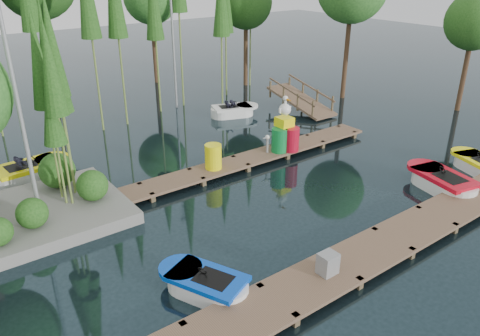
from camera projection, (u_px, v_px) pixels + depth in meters
ground_plane at (237, 207)px, 15.40m from camera, size 90.00×90.00×0.00m
near_dock at (340, 268)px, 12.01m from camera, size 18.00×1.50×0.50m
far_dock at (219, 168)px, 17.67m from camera, size 15.00×1.20×0.50m
lamp_island at (15, 91)px, 12.47m from camera, size 0.30×0.30×7.25m
lamp_rear at (172, 27)px, 23.85m from camera, size 0.30×0.30×7.25m
ramp at (301, 100)px, 24.80m from camera, size 1.50×3.94×1.49m
boat_blue at (206, 285)px, 11.39m from camera, size 1.98×2.65×0.81m
boat_red at (442, 183)px, 16.45m from camera, size 1.82×3.00×0.94m
boat_yellow_near at (479, 165)px, 17.88m from camera, size 1.84×2.70×0.83m
boat_yellow_far at (30, 171)px, 17.24m from camera, size 2.95×1.54×1.42m
boat_white_far at (233, 111)px, 24.11m from camera, size 2.73×1.86×1.19m
utility_cabinet at (328, 264)px, 11.60m from camera, size 0.46×0.39×0.57m
yellow_barrel at (213, 157)px, 17.32m from camera, size 0.63×0.63×0.94m
drum_cluster at (285, 134)px, 18.98m from camera, size 1.30×1.19×2.24m
seagull_post at (267, 141)px, 18.72m from camera, size 0.47×0.25×0.74m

